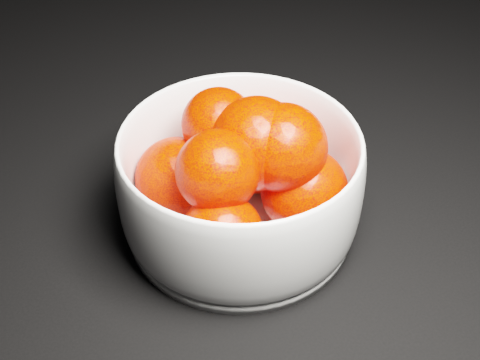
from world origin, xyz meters
name	(u,v)px	position (x,y,z in m)	size (l,w,h in m)	color
ground	(289,261)	(0.00, 0.00, 0.00)	(3.00, 3.00, 0.00)	black
bowl	(240,185)	(-0.02, 0.05, 0.05)	(0.19, 0.19, 0.09)	silver
orange_pile	(247,165)	(-0.01, 0.05, 0.06)	(0.15, 0.14, 0.11)	#EB1700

